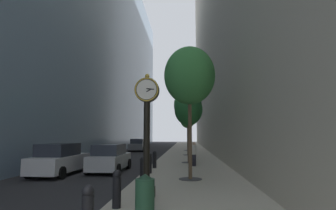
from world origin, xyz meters
The scene contains 18 objects.
ground_plane centered at (0.00, 27.00, 0.00)m, with size 110.00×110.00×0.00m, color #262628.
sidewalk_right centered at (2.62, 30.00, 0.07)m, with size 5.24×80.00×0.14m, color #ADA593.
building_block_left centered at (-11.22, 30.00, 15.35)m, with size 9.00×80.00×30.70m.
street_clock centered at (1.10, 5.62, 2.44)m, with size 0.84×0.55×4.21m.
bollard_nearest centered at (0.42, 2.04, 0.71)m, with size 0.26×0.26×1.08m.
bollard_second centered at (0.42, 4.39, 0.71)m, with size 0.26×0.26×1.08m.
bollard_fourth centered at (0.42, 9.10, 0.71)m, with size 0.26×0.26×1.08m.
bollard_fifth centered at (0.42, 11.46, 0.71)m, with size 0.26×0.26×1.08m.
bollard_sixth centered at (0.42, 13.81, 0.71)m, with size 0.26×0.26×1.08m.
street_tree_near centered at (2.63, 9.62, 5.10)m, with size 2.50×2.50×6.43m.
street_tree_mid_near centered at (2.63, 17.25, 4.13)m, with size 2.15×2.15×5.25m.
street_tree_mid_far centered at (2.63, 24.89, 5.31)m, with size 2.92×2.92×6.87m.
street_tree_far centered at (2.63, 32.52, 4.15)m, with size 1.93×1.93×5.16m.
trash_bin centered at (1.33, 3.86, 0.68)m, with size 0.53×0.53×1.05m.
pedestrian_walking centered at (2.95, 15.05, 0.99)m, with size 0.51×0.43×1.62m.
car_white_near centered at (-4.69, 11.52, 0.84)m, with size 2.01×4.56×1.74m.
car_silver_mid centered at (-2.21, 12.95, 0.81)m, with size 1.93×4.27×1.66m.
car_grey_far centered at (-4.08, 33.40, 0.81)m, with size 2.21×4.42×1.66m.
Camera 1 is at (2.45, -3.58, 2.25)m, focal length 29.08 mm.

